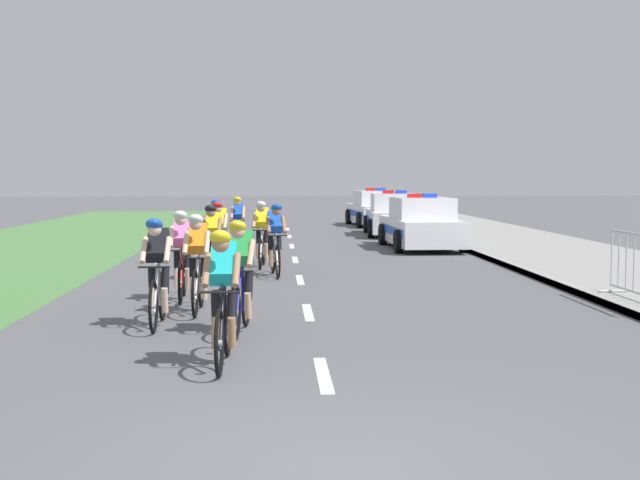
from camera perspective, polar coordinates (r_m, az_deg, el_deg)
The scene contains 18 objects.
ground_plane at distance 6.16m, azimuth 1.81°, elevation -15.46°, with size 160.00×160.00×0.00m, color #56565B.
sidewalk_slab at distance 21.23m, azimuth 17.49°, elevation -1.26°, with size 4.41×60.00×0.12m, color gray.
kerb_edge at distance 20.58m, azimuth 11.94°, elevation -1.32°, with size 0.16×60.00×0.13m, color #9E9E99.
lane_markings_centre at distance 18.69m, azimuth -1.58°, elevation -1.98°, with size 0.14×29.60×0.01m.
cyclist_lead at distance 9.11m, azimuth -6.70°, elevation -3.85°, with size 0.42×1.72×1.56m.
cyclist_second at distance 11.00m, azimuth -5.49°, elevation -2.41°, with size 0.45×1.72×1.56m.
cyclist_third at distance 11.64m, azimuth -11.14°, elevation -2.10°, with size 0.42×1.72×1.56m.
cyclist_fourth at distance 12.76m, azimuth -8.43°, elevation -1.49°, with size 0.42×1.72×1.56m.
cyclist_fifth at distance 14.05m, azimuth -9.51°, elevation -0.96°, with size 0.43×1.72×1.56m.
cyclist_sixth at distance 16.73m, azimuth -7.41°, elevation -0.08°, with size 0.44×1.72×1.56m.
cyclist_seventh at distance 17.27m, azimuth -3.10°, elevation 0.09°, with size 0.45×1.72×1.56m.
cyclist_eighth at distance 18.60m, azimuth -6.95°, elevation 0.38°, with size 0.44×1.72×1.56m.
cyclist_ninth at distance 18.97m, azimuth -4.03°, elevation 0.48°, with size 0.44×1.72×1.56m.
cyclist_tenth at distance 22.96m, azimuth -5.68°, elevation 1.15°, with size 0.42×1.72×1.56m.
cyclist_eleventh at distance 20.38m, azimuth -7.20°, elevation 0.73°, with size 0.45×1.72×1.56m.
police_car_nearest at distance 23.98m, azimuth 7.00°, elevation 1.03°, with size 2.09×4.45×1.59m.
police_car_second at distance 29.32m, azimuth 5.14°, elevation 1.66°, with size 2.19×4.49×1.59m.
police_car_third at distance 34.85m, azimuth 3.82°, elevation 2.11°, with size 2.25×4.52×1.59m.
Camera 1 is at (-0.50, -5.77, 2.10)m, focal length 46.39 mm.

